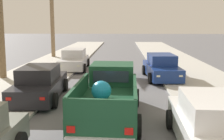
{
  "coord_description": "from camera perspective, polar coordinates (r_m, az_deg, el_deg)",
  "views": [
    {
      "loc": [
        0.51,
        -3.32,
        3.44
      ],
      "look_at": [
        0.02,
        8.58,
        1.2
      ],
      "focal_mm": 39.94,
      "sensor_mm": 36.0,
      "label": 1
    }
  ],
  "objects": [
    {
      "name": "car_left_mid",
      "position": [
        7.44,
        21.92,
        -11.66
      ],
      "size": [
        2.15,
        4.31,
        1.54
      ],
      "color": "silver",
      "rests_on": "ground"
    },
    {
      "name": "curb_left",
      "position": [
        16.39,
        -14.51,
        -1.63
      ],
      "size": [
        0.16,
        60.0,
        0.1
      ],
      "primitive_type": "cube",
      "color": "silver",
      "rests_on": "ground"
    },
    {
      "name": "curb_right",
      "position": [
        16.13,
        15.65,
        -1.89
      ],
      "size": [
        0.16,
        60.0,
        0.1
      ],
      "primitive_type": "cube",
      "color": "silver",
      "rests_on": "ground"
    },
    {
      "name": "pickup_truck",
      "position": [
        9.15,
        -0.61,
        -6.22
      ],
      "size": [
        2.36,
        5.28,
        1.8
      ],
      "color": "#19472D",
      "rests_on": "ground"
    },
    {
      "name": "car_right_far",
      "position": [
        19.09,
        -8.63,
        2.31
      ],
      "size": [
        2.13,
        4.31,
        1.54
      ],
      "color": "silver",
      "rests_on": "ground"
    },
    {
      "name": "sidewalk_right",
      "position": [
        16.38,
        18.95,
        -1.85
      ],
      "size": [
        4.74,
        60.0,
        0.12
      ],
      "primitive_type": "cube",
      "color": "beige",
      "rests_on": "ground"
    },
    {
      "name": "car_left_far",
      "position": [
        11.88,
        -16.12,
        -3.05
      ],
      "size": [
        2.21,
        4.34,
        1.54
      ],
      "color": "black",
      "rests_on": "ground"
    },
    {
      "name": "sidewalk_left",
      "position": [
        16.7,
        -17.69,
        -1.54
      ],
      "size": [
        4.74,
        60.0,
        0.12
      ],
      "primitive_type": "cube",
      "color": "beige",
      "rests_on": "ground"
    },
    {
      "name": "car_left_near",
      "position": [
        15.94,
        11.25,
        0.59
      ],
      "size": [
        2.2,
        4.34,
        1.54
      ],
      "color": "navy",
      "rests_on": "ground"
    }
  ]
}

